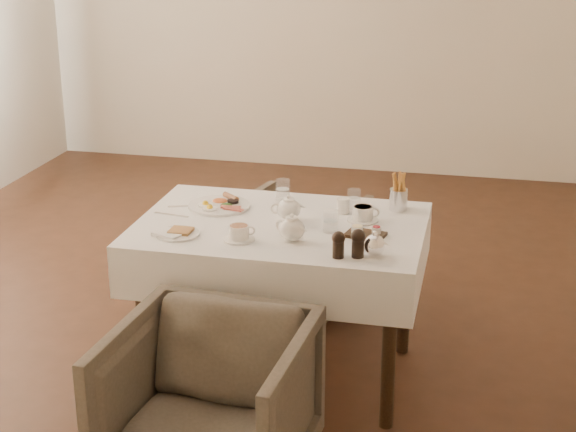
{
  "coord_description": "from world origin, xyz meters",
  "views": [
    {
      "loc": [
        1.38,
        -4.5,
        2.12
      ],
      "look_at": [
        0.58,
        -0.98,
        0.82
      ],
      "focal_mm": 55.0,
      "sensor_mm": 36.0,
      "label": 1
    }
  ],
  "objects_px": {
    "table": "(281,248)",
    "breakfast_plate": "(220,205)",
    "armchair_near": "(209,407)",
    "armchair_far": "(297,252)",
    "teapot_centre": "(289,207)"
  },
  "relations": [
    {
      "from": "table",
      "to": "breakfast_plate",
      "type": "relative_size",
      "value": 4.39
    },
    {
      "from": "armchair_near",
      "to": "armchair_far",
      "type": "relative_size",
      "value": 1.1
    },
    {
      "from": "armchair_near",
      "to": "table",
      "type": "bearing_deg",
      "value": 89.81
    },
    {
      "from": "table",
      "to": "armchair_far",
      "type": "relative_size",
      "value": 1.93
    },
    {
      "from": "table",
      "to": "teapot_centre",
      "type": "bearing_deg",
      "value": 64.56
    },
    {
      "from": "armchair_far",
      "to": "breakfast_plate",
      "type": "relative_size",
      "value": 2.27
    },
    {
      "from": "armchair_near",
      "to": "teapot_centre",
      "type": "relative_size",
      "value": 4.9
    },
    {
      "from": "armchair_far",
      "to": "breakfast_plate",
      "type": "bearing_deg",
      "value": 82.5
    },
    {
      "from": "breakfast_plate",
      "to": "armchair_near",
      "type": "bearing_deg",
      "value": -100.13
    },
    {
      "from": "armchair_near",
      "to": "teapot_centre",
      "type": "xyz_separation_m",
      "value": [
        0.09,
        0.93,
        0.48
      ]
    },
    {
      "from": "table",
      "to": "armchair_near",
      "type": "xyz_separation_m",
      "value": [
        -0.07,
        -0.87,
        -0.31
      ]
    },
    {
      "from": "teapot_centre",
      "to": "breakfast_plate",
      "type": "bearing_deg",
      "value": 146.03
    },
    {
      "from": "table",
      "to": "breakfast_plate",
      "type": "bearing_deg",
      "value": 154.52
    },
    {
      "from": "table",
      "to": "teapot_centre",
      "type": "distance_m",
      "value": 0.19
    },
    {
      "from": "armchair_far",
      "to": "teapot_centre",
      "type": "height_order",
      "value": "teapot_centre"
    }
  ]
}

